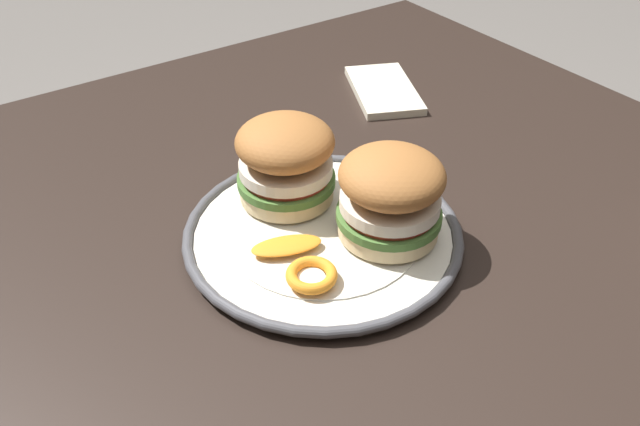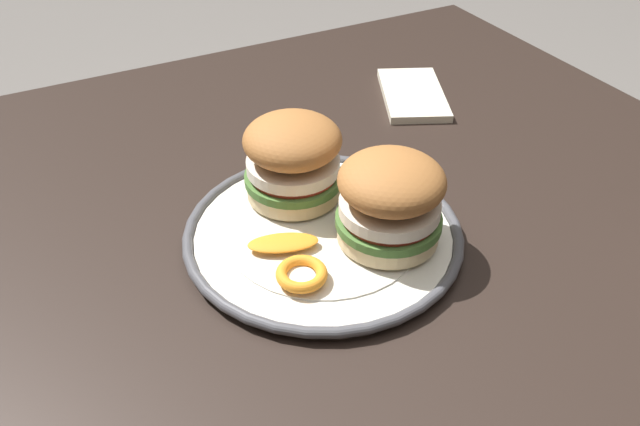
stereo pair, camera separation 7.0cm
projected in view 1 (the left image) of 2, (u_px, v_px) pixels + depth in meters
name	position (u px, v px, depth m)	size (l,w,h in m)	color
dining_table	(305.00, 283.00, 0.82)	(1.18, 1.01, 0.74)	black
dinner_plate	(320.00, 235.00, 0.73)	(0.31, 0.31, 0.02)	silver
sandwich_half_left	(286.00, 159.00, 0.74)	(0.15, 0.15, 0.10)	beige
sandwich_half_right	(391.00, 194.00, 0.69)	(0.16, 0.16, 0.10)	beige
orange_peel_curled	(312.00, 275.00, 0.66)	(0.07, 0.07, 0.01)	orange
orange_peel_strip_long	(287.00, 246.00, 0.69)	(0.08, 0.06, 0.01)	orange
folded_napkin	(384.00, 90.00, 1.02)	(0.16, 0.09, 0.01)	beige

